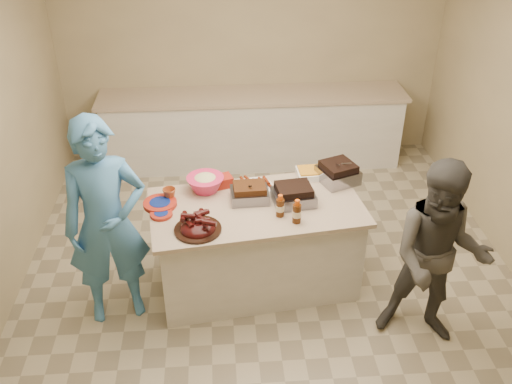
{
  "coord_description": "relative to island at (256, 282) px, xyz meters",
  "views": [
    {
      "loc": [
        -0.43,
        -4.02,
        3.44
      ],
      "look_at": [
        -0.13,
        -0.02,
        0.94
      ],
      "focal_mm": 40.0,
      "sensor_mm": 36.0,
      "label": 1
    }
  ],
  "objects": [
    {
      "name": "room",
      "position": [
        0.13,
        0.07,
        0.0
      ],
      "size": [
        4.5,
        5.0,
        2.7
      ],
      "primitive_type": null,
      "color": "tan",
      "rests_on": "ground"
    },
    {
      "name": "mac_cheese_dish",
      "position": [
        0.55,
        0.44,
        0.84
      ],
      "size": [
        0.3,
        0.23,
        0.08
      ],
      "primitive_type": "cube",
      "rotation": [
        0.0,
        0.0,
        0.05
      ],
      "color": "orange",
      "rests_on": "island"
    },
    {
      "name": "rib_platter",
      "position": [
        -0.48,
        -0.32,
        0.84
      ],
      "size": [
        0.5,
        0.5,
        0.15
      ],
      "primitive_type": null,
      "rotation": [
        0.0,
        0.0,
        0.45
      ],
      "color": "#390A0A",
      "rests_on": "island"
    },
    {
      "name": "basket_stack",
      "position": [
        -0.28,
        0.33,
        0.84
      ],
      "size": [
        0.22,
        0.19,
        0.09
      ],
      "primitive_type": "cube",
      "rotation": [
        0.0,
        0.0,
        0.32
      ],
      "color": "maroon",
      "rests_on": "island"
    },
    {
      "name": "bbq_bottle_a",
      "position": [
        0.18,
        -0.17,
        0.84
      ],
      "size": [
        0.07,
        0.07,
        0.2
      ],
      "primitive_type": "cylinder",
      "rotation": [
        0.0,
        0.0,
        0.13
      ],
      "color": "#3F1E08",
      "rests_on": "island"
    },
    {
      "name": "back_counter",
      "position": [
        0.13,
        2.27,
        0.45
      ],
      "size": [
        3.6,
        0.64,
        0.9
      ],
      "primitive_type": null,
      "color": "silver",
      "rests_on": "ground"
    },
    {
      "name": "guest_blue",
      "position": [
        -1.19,
        -0.27,
        0.0
      ],
      "size": [
        1.05,
        1.89,
        0.43
      ],
      "primitive_type": "imported",
      "rotation": [
        0.0,
        0.0,
        0.24
      ],
      "color": "teal",
      "rests_on": "ground"
    },
    {
      "name": "sausage_plate",
      "position": [
        0.02,
        0.29,
        0.84
      ],
      "size": [
        0.38,
        0.38,
        0.05
      ],
      "primitive_type": "cylinder",
      "rotation": [
        0.0,
        0.0,
        0.36
      ],
      "color": "silver",
      "rests_on": "island"
    },
    {
      "name": "island",
      "position": [
        0.0,
        0.0,
        0.0
      ],
      "size": [
        1.87,
        1.15,
        0.84
      ],
      "primitive_type": null,
      "rotation": [
        0.0,
        0.0,
        0.13
      ],
      "color": "silver",
      "rests_on": "ground"
    },
    {
      "name": "plastic_cup",
      "position": [
        -0.72,
        0.15,
        0.84
      ],
      "size": [
        0.12,
        0.12,
        0.11
      ],
      "primitive_type": "imported",
      "rotation": [
        0.0,
        0.0,
        0.13
      ],
      "color": "#95461F",
      "rests_on": "island"
    },
    {
      "name": "roasting_pan",
      "position": [
        0.75,
        0.34,
        0.84
      ],
      "size": [
        0.4,
        0.4,
        0.12
      ],
      "primitive_type": "cube",
      "rotation": [
        0.0,
        0.0,
        0.37
      ],
      "color": "gray",
      "rests_on": "island"
    },
    {
      "name": "pulled_pork_tray",
      "position": [
        -0.05,
        0.09,
        0.84
      ],
      "size": [
        0.32,
        0.25,
        0.1
      ],
      "primitive_type": "cube",
      "rotation": [
        0.0,
        0.0,
        0.04
      ],
      "color": "#47230F",
      "rests_on": "island"
    },
    {
      "name": "guest_gray",
      "position": [
        1.3,
        -0.72,
        0.0
      ],
      "size": [
        1.19,
        1.73,
        0.59
      ],
      "primitive_type": "imported",
      "rotation": [
        0.0,
        0.0,
        -0.3
      ],
      "color": "#484640",
      "rests_on": "ground"
    },
    {
      "name": "bbq_bottle_b",
      "position": [
        0.3,
        -0.27,
        0.84
      ],
      "size": [
        0.08,
        0.08,
        0.21
      ],
      "primitive_type": "cylinder",
      "rotation": [
        0.0,
        0.0,
        0.13
      ],
      "color": "#3F1E08",
      "rests_on": "island"
    },
    {
      "name": "mustard_bottle",
      "position": [
        -0.15,
        0.1,
        0.84
      ],
      "size": [
        0.05,
        0.05,
        0.12
      ],
      "primitive_type": "cylinder",
      "rotation": [
        0.0,
        0.0,
        0.13
      ],
      "color": "#EAB50A",
      "rests_on": "island"
    },
    {
      "name": "sauce_bowl",
      "position": [
        -0.08,
        0.27,
        0.84
      ],
      "size": [
        0.13,
        0.05,
        0.12
      ],
      "primitive_type": "imported",
      "rotation": [
        0.0,
        0.0,
        0.13
      ],
      "color": "silver",
      "rests_on": "island"
    },
    {
      "name": "plate_stack_large",
      "position": [
        -0.8,
        0.06,
        0.84
      ],
      "size": [
        0.31,
        0.31,
        0.03
      ],
      "primitive_type": "cylinder",
      "rotation": [
        0.0,
        0.0,
        0.13
      ],
      "color": "maroon",
      "rests_on": "island"
    },
    {
      "name": "coleslaw_bowl",
      "position": [
        -0.42,
        0.27,
        0.84
      ],
      "size": [
        0.36,
        0.36,
        0.22
      ],
      "primitive_type": null,
      "rotation": [
        0.0,
        0.0,
        0.13
      ],
      "color": "#D22654",
      "rests_on": "island"
    },
    {
      "name": "brisket_tray",
      "position": [
        0.31,
        0.02,
        0.84
      ],
      "size": [
        0.37,
        0.32,
        0.1
      ],
      "primitive_type": "cube",
      "rotation": [
        0.0,
        0.0,
        0.13
      ],
      "color": "black",
      "rests_on": "island"
    },
    {
      "name": "plate_stack_small",
      "position": [
        -0.78,
        -0.09,
        0.84
      ],
      "size": [
        0.2,
        0.2,
        0.03
      ],
      "primitive_type": "cylinder",
      "rotation": [
        0.0,
        0.0,
        0.13
      ],
      "color": "maroon",
      "rests_on": "island"
    }
  ]
}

